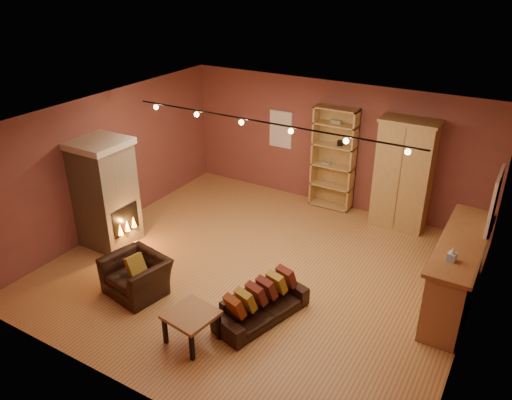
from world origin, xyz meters
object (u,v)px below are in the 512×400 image
Objects in this scene: armoire at (404,174)px; coffee_table at (191,317)px; loveseat at (262,300)px; armchair at (136,270)px; bar_counter at (457,272)px; bookcase at (335,157)px; fireplace at (106,193)px.

coffee_table is at bearing -107.30° from armoire.
loveseat is 1.51× the size of armchair.
armoire is 2.74m from bar_counter.
loveseat is at bearing -81.85° from bookcase.
armoire is at bearing 66.26° from armchair.
coffee_table is at bearing -137.43° from bar_counter.
bookcase reaches higher than coffee_table.
bookcase is 0.99× the size of armoire.
bar_counter is 5.20m from armchair.
armoire is 2.13× the size of armchair.
armchair is (-2.15, -0.46, 0.10)m from loveseat.
bar_counter is at bearing 42.57° from coffee_table.
armchair is (-3.10, -4.55, -0.73)m from armoire.
bar_counter is at bearing -55.11° from armoire.
coffee_table is at bearing -7.71° from armchair.
bookcase is 1.58m from armoire.
bar_counter reaches higher than loveseat.
armoire is (4.71, 3.56, 0.10)m from fireplace.
armchair is 1.61m from coffee_table.
bar_counter is 3.36× the size of coffee_table.
armchair reaches higher than coffee_table.
bookcase is 0.91× the size of bar_counter.
fireplace is 5.90m from armoire.
bookcase reaches higher than armchair.
armoire reaches higher than coffee_table.
armoire is at bearing 37.07° from fireplace.
armoire reaches higher than bar_counter.
fireplace is 2.83× the size of coffee_table.
bookcase reaches higher than fireplace.
coffee_table is (-1.57, -5.06, -0.73)m from armoire.
fireplace is 1.29× the size of loveseat.
loveseat is (0.61, -4.26, -0.83)m from bookcase.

